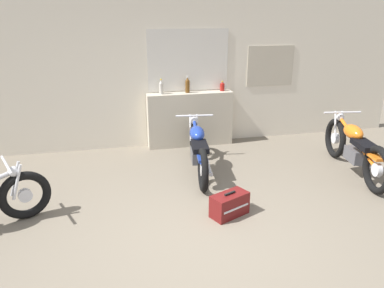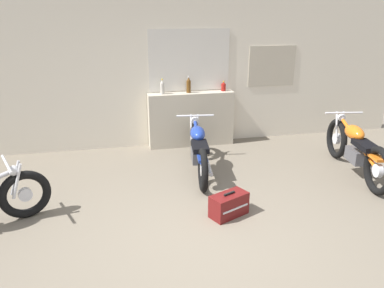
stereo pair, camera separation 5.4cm
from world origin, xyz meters
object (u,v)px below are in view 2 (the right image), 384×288
Objects in this scene: bottle_leftmost at (162,87)px; bottle_center at (223,87)px; motorcycle_orange at (356,149)px; bottle_left_center at (189,85)px; motorcycle_blue at (198,148)px; hard_case_darkred at (229,205)px.

bottle_leftmost is 1.50× the size of bottle_center.
bottle_leftmost reaches higher than bottle_center.
bottle_leftmost is 3.47m from motorcycle_orange.
motorcycle_blue is at bearing -95.08° from bottle_left_center.
motorcycle_orange is 2.52m from hard_case_darkred.
motorcycle_orange is at bearing -50.31° from bottle_center.
bottle_center is 2.62m from motorcycle_orange.
bottle_leftmost is at bearing 106.49° from motorcycle_blue.
hard_case_darkred is at bearing -160.45° from motorcycle_orange.
motorcycle_orange is at bearing 19.55° from hard_case_darkred.
bottle_center is 3.04m from hard_case_darkred.
motorcycle_blue is 3.75× the size of hard_case_darkred.
bottle_leftmost is at bearing -178.49° from bottle_left_center.
hard_case_darkred is (-2.36, -0.84, -0.27)m from motorcycle_orange.
motorcycle_orange is 3.84× the size of hard_case_darkred.
bottle_center is (1.18, 0.04, -0.04)m from bottle_leftmost.
bottle_leftmost is 0.14× the size of motorcycle_blue.
motorcycle_blue is (-0.80, -1.33, -0.72)m from bottle_center.
bottle_leftmost is 0.90× the size of bottle_left_center.
bottle_center reaches higher than motorcycle_blue.
bottle_leftmost reaches higher than motorcycle_orange.
hard_case_darkred is at bearing -104.99° from bottle_center.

